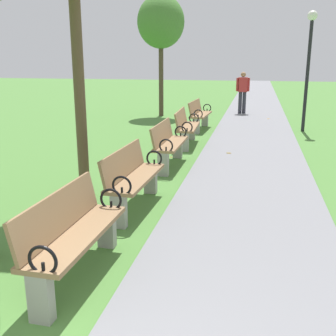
{
  "coord_description": "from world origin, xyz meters",
  "views": [
    {
      "loc": [
        1.23,
        -1.01,
        2.19
      ],
      "look_at": [
        -0.05,
        4.89,
        0.55
      ],
      "focal_mm": 43.76,
      "sensor_mm": 36.0,
      "label": 1
    }
  ],
  "objects_px": {
    "park_bench_3": "(133,177)",
    "pedestrian_walking": "(243,90)",
    "tree_3": "(161,23)",
    "park_bench_5": "(186,126)",
    "lamp_post": "(309,53)",
    "park_bench_6": "(199,114)",
    "park_bench_2": "(73,233)",
    "park_bench_4": "(169,143)"
  },
  "relations": [
    {
      "from": "park_bench_2",
      "to": "park_bench_4",
      "type": "bearing_deg",
      "value": 90.0
    },
    {
      "from": "lamp_post",
      "to": "tree_3",
      "type": "bearing_deg",
      "value": 153.84
    },
    {
      "from": "tree_3",
      "to": "park_bench_6",
      "type": "bearing_deg",
      "value": -56.57
    },
    {
      "from": "park_bench_5",
      "to": "park_bench_6",
      "type": "bearing_deg",
      "value": 90.0
    },
    {
      "from": "pedestrian_walking",
      "to": "tree_3",
      "type": "bearing_deg",
      "value": -158.16
    },
    {
      "from": "park_bench_4",
      "to": "tree_3",
      "type": "bearing_deg",
      "value": 104.25
    },
    {
      "from": "park_bench_5",
      "to": "lamp_post",
      "type": "bearing_deg",
      "value": 41.34
    },
    {
      "from": "park_bench_4",
      "to": "park_bench_6",
      "type": "bearing_deg",
      "value": 90.0
    },
    {
      "from": "pedestrian_walking",
      "to": "park_bench_3",
      "type": "bearing_deg",
      "value": -95.93
    },
    {
      "from": "park_bench_4",
      "to": "park_bench_6",
      "type": "relative_size",
      "value": 0.99
    },
    {
      "from": "park_bench_2",
      "to": "park_bench_5",
      "type": "xyz_separation_m",
      "value": [
        0.0,
        6.71,
        0.0
      ]
    },
    {
      "from": "park_bench_3",
      "to": "pedestrian_walking",
      "type": "relative_size",
      "value": 1.0
    },
    {
      "from": "pedestrian_walking",
      "to": "park_bench_5",
      "type": "bearing_deg",
      "value": -100.15
    },
    {
      "from": "park_bench_3",
      "to": "lamp_post",
      "type": "relative_size",
      "value": 0.46
    },
    {
      "from": "tree_3",
      "to": "lamp_post",
      "type": "bearing_deg",
      "value": -26.16
    },
    {
      "from": "park_bench_2",
      "to": "park_bench_6",
      "type": "bearing_deg",
      "value": 90.0
    },
    {
      "from": "park_bench_3",
      "to": "pedestrian_walking",
      "type": "xyz_separation_m",
      "value": [
        1.15,
        11.1,
        0.44
      ]
    },
    {
      "from": "park_bench_4",
      "to": "park_bench_5",
      "type": "height_order",
      "value": "same"
    },
    {
      "from": "park_bench_2",
      "to": "park_bench_3",
      "type": "height_order",
      "value": "same"
    },
    {
      "from": "park_bench_5",
      "to": "park_bench_6",
      "type": "height_order",
      "value": "same"
    },
    {
      "from": "park_bench_6",
      "to": "pedestrian_walking",
      "type": "height_order",
      "value": "pedestrian_walking"
    },
    {
      "from": "park_bench_5",
      "to": "pedestrian_walking",
      "type": "height_order",
      "value": "pedestrian_walking"
    },
    {
      "from": "park_bench_3",
      "to": "park_bench_4",
      "type": "height_order",
      "value": "same"
    },
    {
      "from": "park_bench_2",
      "to": "tree_3",
      "type": "bearing_deg",
      "value": 98.92
    },
    {
      "from": "park_bench_3",
      "to": "park_bench_5",
      "type": "xyz_separation_m",
      "value": [
        0.0,
        4.66,
        0.0
      ]
    },
    {
      "from": "park_bench_6",
      "to": "lamp_post",
      "type": "xyz_separation_m",
      "value": [
        3.14,
        0.37,
        1.82
      ]
    },
    {
      "from": "park_bench_4",
      "to": "pedestrian_walking",
      "type": "distance_m",
      "value": 8.68
    },
    {
      "from": "park_bench_2",
      "to": "tree_3",
      "type": "height_order",
      "value": "tree_3"
    },
    {
      "from": "park_bench_6",
      "to": "lamp_post",
      "type": "distance_m",
      "value": 3.65
    },
    {
      "from": "pedestrian_walking",
      "to": "park_bench_2",
      "type": "bearing_deg",
      "value": -95.01
    },
    {
      "from": "park_bench_5",
      "to": "park_bench_4",
      "type": "bearing_deg",
      "value": -90.0
    },
    {
      "from": "tree_3",
      "to": "pedestrian_walking",
      "type": "distance_m",
      "value": 4.1
    },
    {
      "from": "park_bench_3",
      "to": "pedestrian_walking",
      "type": "height_order",
      "value": "pedestrian_walking"
    },
    {
      "from": "park_bench_2",
      "to": "park_bench_6",
      "type": "relative_size",
      "value": 0.99
    },
    {
      "from": "park_bench_3",
      "to": "tree_3",
      "type": "bearing_deg",
      "value": 100.73
    },
    {
      "from": "tree_3",
      "to": "park_bench_2",
      "type": "bearing_deg",
      "value": -81.08
    },
    {
      "from": "park_bench_6",
      "to": "pedestrian_walking",
      "type": "bearing_deg",
      "value": 74.12
    },
    {
      "from": "park_bench_6",
      "to": "park_bench_4",
      "type": "bearing_deg",
      "value": -90.0
    },
    {
      "from": "tree_3",
      "to": "lamp_post",
      "type": "relative_size",
      "value": 1.26
    },
    {
      "from": "pedestrian_walking",
      "to": "lamp_post",
      "type": "bearing_deg",
      "value": -61.59
    },
    {
      "from": "park_bench_6",
      "to": "tree_3",
      "type": "relative_size",
      "value": 0.37
    },
    {
      "from": "park_bench_5",
      "to": "park_bench_6",
      "type": "relative_size",
      "value": 1.0
    }
  ]
}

